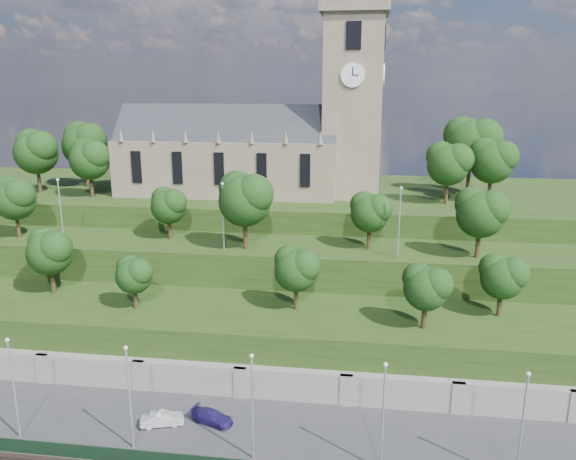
# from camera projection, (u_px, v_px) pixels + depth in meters

# --- Properties ---
(promenade) EXTENTS (160.00, 12.00, 2.00)m
(promenade) POSITION_uv_depth(u_px,v_px,m) (172.00, 434.00, 49.28)
(promenade) COLOR #2D2D30
(promenade) RESTS_ON ground
(fence) EXTENTS (160.00, 0.10, 1.20)m
(fence) POSITION_uv_depth(u_px,v_px,m) (148.00, 458.00, 43.70)
(fence) COLOR black
(fence) RESTS_ON promenade
(retaining_wall) EXTENTS (160.00, 2.10, 5.00)m
(retaining_wall) POSITION_uv_depth(u_px,v_px,m) (192.00, 384.00, 54.63)
(retaining_wall) COLOR slate
(retaining_wall) RESTS_ON ground
(embankment_lower) EXTENTS (160.00, 12.00, 8.00)m
(embankment_lower) POSITION_uv_depth(u_px,v_px,m) (208.00, 343.00, 60.03)
(embankment_lower) COLOR #1E3411
(embankment_lower) RESTS_ON ground
(embankment_upper) EXTENTS (160.00, 10.00, 12.00)m
(embankment_upper) POSITION_uv_depth(u_px,v_px,m) (231.00, 289.00, 70.07)
(embankment_upper) COLOR #1E3411
(embankment_upper) RESTS_ON ground
(hilltop) EXTENTS (160.00, 32.00, 15.00)m
(hilltop) POSITION_uv_depth(u_px,v_px,m) (262.00, 234.00, 89.83)
(hilltop) COLOR #1E3411
(hilltop) RESTS_ON ground
(church) EXTENTS (38.60, 12.35, 27.60)m
(church) POSITION_uv_depth(u_px,v_px,m) (261.00, 143.00, 82.10)
(church) COLOR #6E5E4D
(church) RESTS_ON hilltop
(trees_lower) EXTENTS (65.66, 8.79, 7.46)m
(trees_lower) POSITION_uv_depth(u_px,v_px,m) (195.00, 266.00, 58.21)
(trees_lower) COLOR black
(trees_lower) RESTS_ON embankment_lower
(trees_upper) EXTENTS (61.72, 8.25, 9.14)m
(trees_upper) POSITION_uv_depth(u_px,v_px,m) (250.00, 202.00, 65.72)
(trees_upper) COLOR black
(trees_upper) RESTS_ON embankment_upper
(trees_hilltop) EXTENTS (72.23, 16.60, 11.32)m
(trees_hilltop) POSITION_uv_depth(u_px,v_px,m) (272.00, 149.00, 81.60)
(trees_hilltop) COLOR black
(trees_hilltop) RESTS_ON hilltop
(lamp_posts_promenade) EXTENTS (60.36, 0.36, 9.09)m
(lamp_posts_promenade) POSITION_uv_depth(u_px,v_px,m) (129.00, 391.00, 44.63)
(lamp_posts_promenade) COLOR #B2B2B7
(lamp_posts_promenade) RESTS_ON promenade
(lamp_posts_upper) EXTENTS (40.36, 0.36, 8.03)m
(lamp_posts_upper) POSITION_uv_depth(u_px,v_px,m) (223.00, 212.00, 64.52)
(lamp_posts_upper) COLOR #B2B2B7
(lamp_posts_upper) RESTS_ON embankment_upper
(car_middle) EXTENTS (3.90, 2.34, 1.21)m
(car_middle) POSITION_uv_depth(u_px,v_px,m) (162.00, 419.00, 48.79)
(car_middle) COLOR #A3A2A7
(car_middle) RESTS_ON promenade
(car_right) EXTENTS (4.22, 2.80, 1.14)m
(car_right) POSITION_uv_depth(u_px,v_px,m) (212.00, 417.00, 49.14)
(car_right) COLOR #201752
(car_right) RESTS_ON promenade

